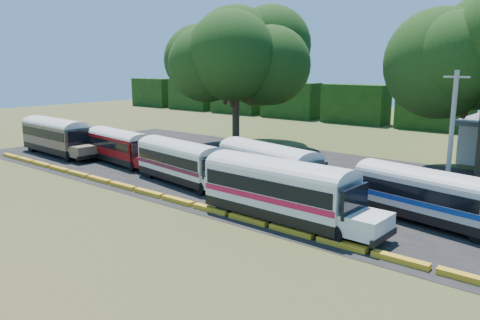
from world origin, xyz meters
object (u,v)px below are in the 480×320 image
Objects in this scene: bus_red at (120,144)px; bus_white_red at (282,187)px; tree_west at (236,52)px; bus_cream_west at (181,159)px; bus_beige at (57,134)px.

bus_white_red reaches higher than bus_red.
bus_red is at bearing -99.56° from tree_west.
bus_red is at bearing 170.68° from bus_white_red.
tree_west reaches higher than bus_red.
bus_cream_west is at bearing 168.43° from bus_white_red.
bus_beige is 1.16× the size of bus_red.
bus_cream_west is (9.61, -1.35, 0.06)m from bus_red.
tree_west is at bearing 123.88° from bus_cream_west.
bus_red is 21.05m from bus_white_red.
bus_white_red is 26.74m from tree_west.
bus_white_red is (11.07, -2.53, 0.23)m from bus_cream_west.
bus_beige reaches higher than bus_cream_west.
tree_west reaches higher than bus_beige.
bus_red is 0.64× the size of tree_west.
bus_red is 9.71m from bus_cream_west.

